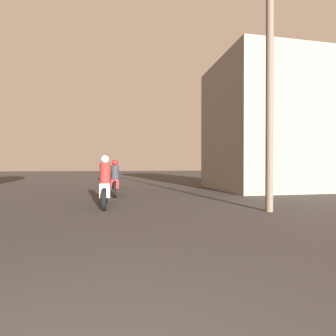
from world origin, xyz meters
name	(u,v)px	position (x,y,z in m)	size (l,w,h in m)	color
motorcycle_silver	(105,186)	(0.10, 7.35, 0.62)	(0.60, 2.06, 1.57)	black
motorcycle_red	(115,181)	(0.40, 10.13, 0.60)	(0.60, 1.91, 1.49)	black
motorcycle_black	(115,177)	(0.40, 13.76, 0.62)	(0.60, 1.91, 1.55)	black
building_right_near	(264,126)	(8.12, 11.70, 3.33)	(5.09, 5.37, 6.66)	gray
utility_pole_near	(270,54)	(4.52, 5.56, 4.28)	(1.60, 0.20, 8.22)	#6B5B4C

